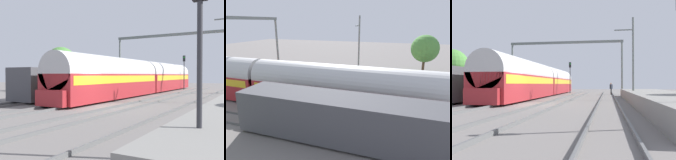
# 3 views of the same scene
# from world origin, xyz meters

# --- Properties ---
(ground) EXTENTS (120.00, 120.00, 0.00)m
(ground) POSITION_xyz_m (0.00, 0.00, 0.00)
(ground) COLOR slate
(track_west) EXTENTS (1.52, 60.00, 0.16)m
(track_west) POSITION_xyz_m (-2.07, 0.00, 0.08)
(track_west) COLOR #5A5A5A
(track_west) RESTS_ON ground
(track_east) EXTENTS (1.52, 60.00, 0.16)m
(track_east) POSITION_xyz_m (2.07, 0.00, 0.08)
(track_east) COLOR #5A5A5A
(track_east) RESTS_ON ground
(track_far_east) EXTENTS (1.52, 60.00, 0.16)m
(track_far_east) POSITION_xyz_m (6.20, 0.00, 0.08)
(track_far_east) COLOR #5A5A5A
(track_far_east) RESTS_ON ground
(platform) EXTENTS (4.40, 28.00, 0.90)m
(platform) POSITION_xyz_m (10.02, 2.00, 0.45)
(platform) COLOR gray
(platform) RESTS_ON ground
(passenger_train) EXTENTS (2.93, 32.85, 3.82)m
(passenger_train) POSITION_xyz_m (-2.07, 13.71, 1.97)
(passenger_train) COLOR maroon
(passenger_train) RESTS_ON ground
(freight_car) EXTENTS (2.80, 13.00, 2.70)m
(freight_car) POSITION_xyz_m (-6.20, 4.67, 1.47)
(freight_car) COLOR #47474C
(freight_car) RESTS_ON ground
(person_crossing) EXTENTS (0.43, 0.47, 1.73)m
(person_crossing) POSITION_xyz_m (6.67, 19.48, 1.03)
(person_crossing) COLOR black
(person_crossing) RESTS_ON ground
(railway_signal_far) EXTENTS (0.36, 0.30, 5.27)m
(railway_signal_far) POSITION_xyz_m (-0.15, 25.08, 3.36)
(railway_signal_far) COLOR #2D2D33
(railway_signal_far) RESTS_ON ground
(catenary_gantry) EXTENTS (16.80, 0.28, 7.86)m
(catenary_gantry) POSITION_xyz_m (0.00, 19.05, 5.92)
(catenary_gantry) COLOR slate
(catenary_gantry) RESTS_ON ground
(catenary_pole_east_mid) EXTENTS (1.90, 0.20, 8.00)m
(catenary_pole_east_mid) POSITION_xyz_m (8.55, 7.07, 4.15)
(catenary_pole_east_mid) COLOR slate
(catenary_pole_east_mid) RESTS_ON ground
(tree_west_background) EXTENTS (4.34, 4.34, 6.17)m
(tree_west_background) POSITION_xyz_m (-14.18, 12.68, 3.99)
(tree_west_background) COLOR #4C3826
(tree_west_background) RESTS_ON ground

